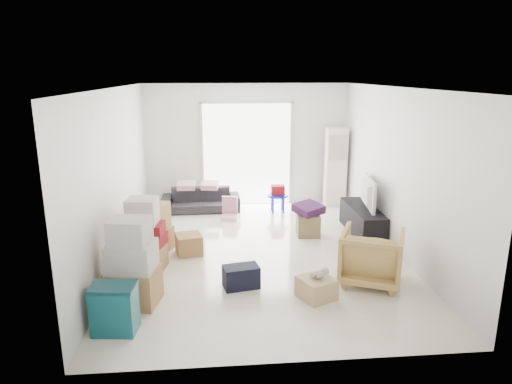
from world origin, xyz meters
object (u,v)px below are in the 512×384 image
at_px(television, 363,204).
at_px(ottoman, 308,225).
at_px(sofa, 201,196).
at_px(ac_tower, 335,168).
at_px(armchair, 372,254).
at_px(tv_console, 362,220).
at_px(wood_crate, 316,288).
at_px(kids_table, 278,193).
at_px(storage_bins, 115,308).

bearing_deg(television, ottoman, 99.59).
height_order(television, sofa, sofa).
bearing_deg(television, ac_tower, 9.63).
height_order(television, armchair, armchair).
height_order(tv_console, armchair, armchair).
bearing_deg(sofa, armchair, -57.00).
height_order(television, wood_crate, television).
distance_m(sofa, kids_table, 1.67).
bearing_deg(storage_bins, television, 37.78).
bearing_deg(kids_table, television, -46.74).
bearing_deg(tv_console, kids_table, 133.26).
bearing_deg(ottoman, kids_table, 103.44).
bearing_deg(ottoman, television, 1.50).
bearing_deg(wood_crate, television, 59.96).
distance_m(ottoman, wood_crate, 2.43).
height_order(tv_console, storage_bins, storage_bins).
xyz_separation_m(armchair, ottoman, (-0.51, 1.99, -0.22)).
xyz_separation_m(ac_tower, tv_console, (0.05, -1.86, -0.62)).
bearing_deg(tv_console, storage_bins, -142.22).
relative_size(ac_tower, television, 1.79).
bearing_deg(wood_crate, ac_tower, 72.47).
bearing_deg(armchair, television, -80.07).
bearing_deg(television, kids_table, 51.35).
relative_size(television, wood_crate, 2.30).
relative_size(tv_console, armchair, 1.76).
relative_size(sofa, wood_crate, 3.94).
xyz_separation_m(kids_table, wood_crate, (-0.01, -3.90, -0.27)).
bearing_deg(tv_console, wood_crate, -120.04).
xyz_separation_m(ac_tower, armchair, (-0.47, -3.88, -0.45)).
xyz_separation_m(sofa, armchair, (2.52, -3.73, 0.10)).
bearing_deg(ac_tower, sofa, -177.13).
relative_size(armchair, ottoman, 2.10).
xyz_separation_m(sofa, kids_table, (1.65, -0.23, 0.09)).
relative_size(tv_console, ottoman, 3.69).
bearing_deg(armchair, ottoman, -51.26).
height_order(ac_tower, storage_bins, ac_tower).
distance_m(television, wood_crate, 2.83).
height_order(ac_tower, wood_crate, ac_tower).
xyz_separation_m(ac_tower, sofa, (-2.99, -0.15, -0.55)).
bearing_deg(sofa, kids_table, -8.89).
relative_size(ac_tower, sofa, 1.05).
xyz_separation_m(tv_console, armchair, (-0.52, -2.02, 0.18)).
distance_m(ac_tower, television, 1.88).
height_order(television, kids_table, television).
xyz_separation_m(television, ottoman, (-1.03, -0.03, -0.36)).
bearing_deg(sofa, wood_crate, -69.41).
bearing_deg(storage_bins, armchair, 16.54).
bearing_deg(armchair, ac_tower, -72.52).
height_order(kids_table, wood_crate, kids_table).
bearing_deg(television, sofa, 68.80).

